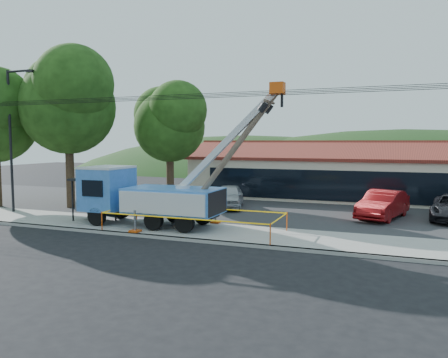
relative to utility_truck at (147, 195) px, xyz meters
name	(u,v)px	position (x,y,z in m)	size (l,w,h in m)	color
ground	(172,253)	(3.73, -4.20, -1.76)	(120.00, 120.00, 0.00)	black
curb	(194,240)	(3.73, -2.10, -1.69)	(60.00, 0.25, 0.15)	gray
sidewalk	(210,232)	(3.73, -0.20, -1.69)	(60.00, 4.00, 0.15)	gray
parking_lot	(256,209)	(3.73, 7.80, -1.71)	(60.00, 12.00, 0.10)	#28282B
strip_mall	(333,175)	(7.73, 15.78, 0.12)	(22.50, 8.53, 4.67)	beige
streetlight	(13,130)	(-10.06, 0.80, 3.54)	(2.13, 0.22, 9.00)	black
tree_west_near	(68,98)	(-8.27, 3.80, 5.76)	(7.56, 6.72, 10.80)	#332316
tree_lot	(170,119)	(-3.27, 8.80, 4.45)	(6.30, 5.60, 8.94)	#332316
hill_west	(245,168)	(-11.27, 50.80, -1.76)	(78.40, 56.00, 28.00)	#183814
hill_center	(403,172)	(13.73, 50.80, -1.76)	(89.60, 64.00, 32.00)	#183814
utility_truck	(147,195)	(0.00, 0.00, 0.00)	(11.15, 4.14, 7.15)	black
leaning_pole	(230,155)	(4.71, 0.03, 2.19)	(5.65, 1.63, 7.07)	brown
bus_shelter	(96,190)	(-3.37, 0.14, 0.13)	(2.63, 1.79, 2.39)	black
caution_tape	(194,217)	(2.96, -0.40, -0.93)	(8.80, 3.26, 0.94)	#EB500C
car_silver	(229,209)	(1.88, 7.53, -1.76)	(1.85, 4.61, 1.57)	#ACAFB4
car_red	(382,220)	(11.74, 6.95, -1.76)	(1.74, 4.98, 1.64)	maroon
car_white	(129,205)	(-5.49, 6.61, -1.76)	(1.76, 4.33, 1.26)	silver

